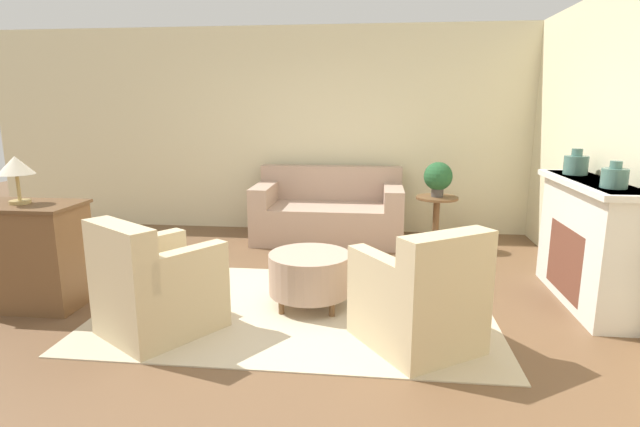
# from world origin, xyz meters

# --- Properties ---
(ground_plane) EXTENTS (16.00, 16.00, 0.00)m
(ground_plane) POSITION_xyz_m (0.00, 0.00, 0.00)
(ground_plane) COLOR brown
(wall_back) EXTENTS (9.82, 0.12, 2.80)m
(wall_back) POSITION_xyz_m (0.00, 2.97, 1.40)
(wall_back) COLOR beige
(wall_back) RESTS_ON ground_plane
(rug) EXTENTS (3.36, 2.08, 0.01)m
(rug) POSITION_xyz_m (0.00, 0.00, 0.01)
(rug) COLOR beige
(rug) RESTS_ON ground_plane
(couch) EXTENTS (1.92, 0.97, 0.94)m
(couch) POSITION_xyz_m (0.06, 2.39, 0.34)
(couch) COLOR tan
(couch) RESTS_ON ground_plane
(armchair_left) EXTENTS (1.04, 1.06, 0.91)m
(armchair_left) POSITION_xyz_m (-1.01, -0.55, 0.36)
(armchair_left) COLOR #C6B289
(armchair_left) RESTS_ON rug
(armchair_right) EXTENTS (1.04, 1.06, 0.91)m
(armchair_right) POSITION_xyz_m (1.01, -0.55, 0.36)
(armchair_right) COLOR #C6B289
(armchair_right) RESTS_ON rug
(ottoman_table) EXTENTS (0.72, 0.72, 0.47)m
(ottoman_table) POSITION_xyz_m (0.11, 0.11, 0.31)
(ottoman_table) COLOR tan
(ottoman_table) RESTS_ON rug
(side_table) EXTENTS (0.52, 0.52, 0.64)m
(side_table) POSITION_xyz_m (1.43, 2.18, 0.44)
(side_table) COLOR brown
(side_table) RESTS_ON ground_plane
(fireplace) EXTENTS (0.44, 1.53, 1.11)m
(fireplace) POSITION_xyz_m (2.54, 0.49, 0.58)
(fireplace) COLOR silver
(fireplace) RESTS_ON ground_plane
(dresser) EXTENTS (0.98, 0.57, 0.92)m
(dresser) POSITION_xyz_m (-2.37, -0.14, 0.48)
(dresser) COLOR brown
(dresser) RESTS_ON ground_plane
(vase_mantel_near) EXTENTS (0.21, 0.21, 0.24)m
(vase_mantel_near) POSITION_xyz_m (2.53, 0.88, 1.21)
(vase_mantel_near) COLOR #477066
(vase_mantel_near) RESTS_ON fireplace
(vase_mantel_far) EXTENTS (0.20, 0.20, 0.21)m
(vase_mantel_far) POSITION_xyz_m (2.53, 0.09, 1.20)
(vase_mantel_far) COLOR #477066
(vase_mantel_far) RESTS_ON fireplace
(potted_plant_on_side_table) EXTENTS (0.35, 0.35, 0.43)m
(potted_plant_on_side_table) POSITION_xyz_m (1.43, 2.18, 0.89)
(potted_plant_on_side_table) COLOR #4C4742
(potted_plant_on_side_table) RESTS_ON side_table
(table_lamp) EXTENTS (0.30, 0.30, 0.41)m
(table_lamp) POSITION_xyz_m (-2.37, -0.14, 1.23)
(table_lamp) COLOR tan
(table_lamp) RESTS_ON dresser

